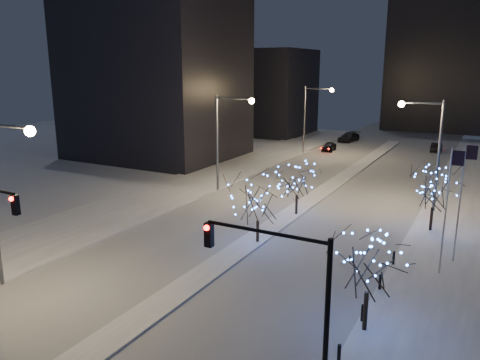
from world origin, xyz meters
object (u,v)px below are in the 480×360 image
Objects in this scene: holiday_tree_median_near at (258,199)px; holiday_tree_plaza_near at (369,264)px; street_lamp_east at (429,141)px; car_near at (329,147)px; street_lamp_w_mid at (226,130)px; car_far at (349,137)px; street_lamp_w_far at (312,111)px; street_lamp_w_near at (1,182)px; traffic_signal_east at (288,288)px; holiday_tree_median_far at (297,180)px; holiday_tree_plaza_far at (434,189)px; car_mid at (436,147)px.

holiday_tree_median_near reaches higher than holiday_tree_plaza_near.
car_near is (-17.35, 25.84, -5.76)m from street_lamp_east.
street_lamp_w_mid and street_lamp_east have the same top height.
car_far is (-17.32, 36.78, -5.67)m from street_lamp_east.
street_lamp_w_far is 1.86× the size of car_far.
car_near is 51.81m from holiday_tree_plaza_near.
street_lamp_w_far is at bearing -117.62° from car_near.
street_lamp_east is 17.68m from holiday_tree_median_near.
street_lamp_w_near is 1.43× the size of traffic_signal_east.
holiday_tree_median_far is (0.00, 7.64, -0.24)m from holiday_tree_median_near.
holiday_tree_median_near is (9.44, -36.55, -3.06)m from street_lamp_w_far.
holiday_tree_median_near reaches higher than car_near.
holiday_tree_plaza_near is (1.56, 6.27, -1.16)m from traffic_signal_east.
holiday_tree_median_near reaches higher than holiday_tree_median_far.
holiday_tree_plaza_near is 17.02m from holiday_tree_plaza_far.
holiday_tree_median_near is (7.74, -51.33, 2.65)m from car_far.
car_far is 51.97m from holiday_tree_median_near.
street_lamp_w_mid is at bearing -97.43° from car_near.
street_lamp_east is at bearing -60.24° from car_near.
street_lamp_w_near is at bearing -90.00° from street_lamp_w_far.
street_lamp_w_mid is 29.47m from car_near.
holiday_tree_plaza_near is at bearing 15.15° from street_lamp_w_near.
car_mid is 0.77× the size of holiday_tree_median_near.
street_lamp_w_near reaches higher than car_near.
traffic_signal_east is (17.88, -1.00, -1.74)m from street_lamp_w_near.
traffic_signal_east is at bearing -59.72° from holiday_tree_median_near.
holiday_tree_plaza_far is (10.95, 8.81, 0.10)m from holiday_tree_median_near.
holiday_tree_plaza_near is at bearing -39.32° from holiday_tree_median_near.
holiday_tree_plaza_near reaches higher than holiday_tree_plaza_far.
car_mid is at bearing 75.00° from street_lamp_w_near.
street_lamp_east is (19.02, 28.00, -0.05)m from street_lamp_w_near.
car_mid is 15.13m from car_far.
holiday_tree_plaza_near is (17.74, -59.52, 2.82)m from car_far.
street_lamp_w_mid is 1.00× the size of street_lamp_east.
holiday_tree_median_far is at bearing -70.17° from car_far.
holiday_tree_median_near is at bearing 54.95° from street_lamp_w_near.
holiday_tree_plaza_near is (19.44, -19.74, -2.90)m from street_lamp_w_mid.
street_lamp_w_near and street_lamp_w_far have the same top height.
traffic_signal_east is at bearing -66.40° from car_far.
car_far is 44.43m from holiday_tree_median_far.
traffic_signal_east is 16.79m from holiday_tree_median_near.
holiday_tree_median_near is (-8.44, 14.46, -1.33)m from traffic_signal_east.
street_lamp_w_far reaches higher than holiday_tree_plaza_far.
street_lamp_w_far is 1.86× the size of holiday_tree_median_near.
car_far is at bearing 113.73° from holiday_tree_plaza_far.
street_lamp_w_mid is 15.23m from holiday_tree_median_near.
street_lamp_w_far is at bearing 90.00° from street_lamp_w_mid.
street_lamp_east is at bearing 8.96° from street_lamp_w_mid.
street_lamp_w_mid is (0.00, 25.00, 0.00)m from street_lamp_w_near.
holiday_tree_plaza_far is at bearing 6.06° from holiday_tree_median_far.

